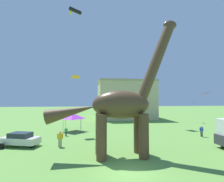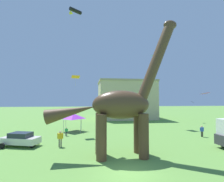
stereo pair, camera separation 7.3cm
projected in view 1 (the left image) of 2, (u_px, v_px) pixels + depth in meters
ground_plane at (128, 173)px, 12.37m from camera, size 240.00×240.00×0.00m
dinosaur_sculpture at (120, 105)px, 16.35m from camera, size 12.81×2.71×13.39m
parked_sedan_left at (20, 139)px, 19.55m from camera, size 4.53×2.91×1.55m
person_watching_child at (66, 131)px, 25.10m from camera, size 0.46×0.20×1.24m
person_vendor_side at (202, 130)px, 24.54m from camera, size 0.59×0.26×1.58m
person_strolling_adult at (60, 137)px, 19.35m from camera, size 0.67×0.29×1.78m
festival_canopy_tent at (73, 116)px, 28.87m from camera, size 3.15×3.15×3.00m
kite_far_right at (192, 102)px, 40.74m from camera, size 1.10×1.14×0.30m
kite_high_right at (154, 55)px, 36.03m from camera, size 1.60×1.95×2.18m
kite_mid_center at (75, 77)px, 27.07m from camera, size 1.45×1.17×1.67m
kite_far_left at (205, 93)px, 18.58m from camera, size 1.45×1.40×0.18m
kite_near_high at (74, 11)px, 23.28m from camera, size 1.76×1.82×0.51m
background_building_block at (125, 100)px, 49.20m from camera, size 15.44×12.30×10.64m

